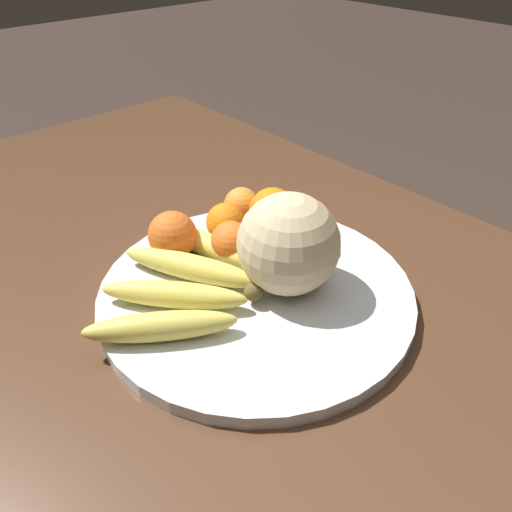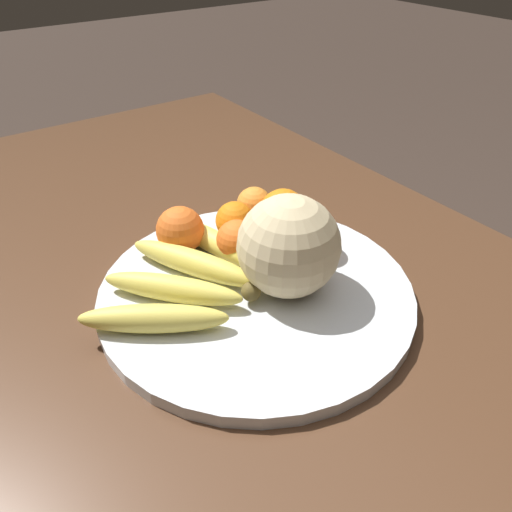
# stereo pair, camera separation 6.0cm
# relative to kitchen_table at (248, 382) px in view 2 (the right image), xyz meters

# --- Properties ---
(kitchen_table) EXTENTS (1.69, 0.93, 0.72)m
(kitchen_table) POSITION_rel_kitchen_table_xyz_m (0.00, 0.00, 0.00)
(kitchen_table) COLOR #4C301E
(kitchen_table) RESTS_ON ground_plane
(fruit_bowl) EXTENTS (0.42, 0.42, 0.02)m
(fruit_bowl) POSITION_rel_kitchen_table_xyz_m (0.06, -0.05, 0.09)
(fruit_bowl) COLOR silver
(fruit_bowl) RESTS_ON kitchen_table
(melon) EXTENTS (0.13, 0.13, 0.13)m
(melon) POSITION_rel_kitchen_table_xyz_m (0.03, -0.08, 0.17)
(melon) COLOR beige
(melon) RESTS_ON fruit_bowl
(banana_bunch) EXTENTS (0.26, 0.26, 0.04)m
(banana_bunch) POSITION_rel_kitchen_table_xyz_m (0.11, 0.02, 0.12)
(banana_bunch) COLOR brown
(banana_bunch) RESTS_ON fruit_bowl
(orange_front_left) EXTENTS (0.07, 0.07, 0.07)m
(orange_front_left) POSITION_rel_kitchen_table_xyz_m (0.14, -0.16, 0.14)
(orange_front_left) COLOR orange
(orange_front_left) RESTS_ON fruit_bowl
(orange_front_right) EXTENTS (0.06, 0.06, 0.06)m
(orange_front_right) POSITION_rel_kitchen_table_xyz_m (0.13, -0.07, 0.13)
(orange_front_right) COLOR orange
(orange_front_right) RESTS_ON fruit_bowl
(orange_mid_center) EXTENTS (0.06, 0.06, 0.06)m
(orange_mid_center) POSITION_rel_kitchen_table_xyz_m (0.17, -0.10, 0.13)
(orange_mid_center) COLOR orange
(orange_mid_center) RESTS_ON fruit_bowl
(orange_back_left) EXTENTS (0.07, 0.07, 0.07)m
(orange_back_left) POSITION_rel_kitchen_table_xyz_m (0.19, -0.01, 0.14)
(orange_back_left) COLOR orange
(orange_back_left) RESTS_ON fruit_bowl
(orange_back_right) EXTENTS (0.06, 0.06, 0.06)m
(orange_back_right) POSITION_rel_kitchen_table_xyz_m (0.07, -0.17, 0.13)
(orange_back_right) COLOR orange
(orange_back_right) RESTS_ON fruit_bowl
(orange_top_small) EXTENTS (0.06, 0.06, 0.06)m
(orange_top_small) POSITION_rel_kitchen_table_xyz_m (0.20, -0.15, 0.13)
(orange_top_small) COLOR orange
(orange_top_small) RESTS_ON fruit_bowl
(produce_tag) EXTENTS (0.08, 0.07, 0.00)m
(produce_tag) POSITION_rel_kitchen_table_xyz_m (0.07, -0.09, 0.10)
(produce_tag) COLOR white
(produce_tag) RESTS_ON fruit_bowl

